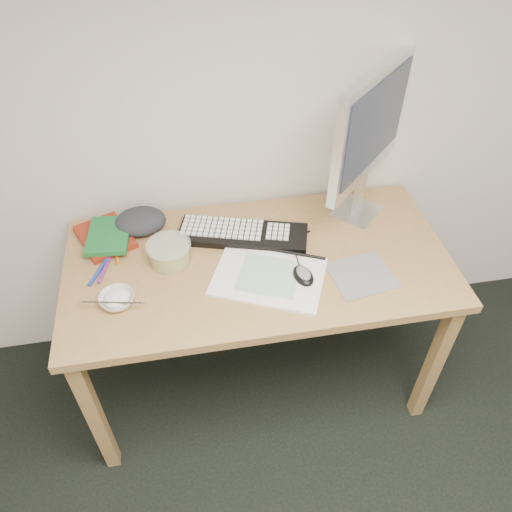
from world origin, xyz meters
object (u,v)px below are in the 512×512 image
(sketchpad, at_px, (269,277))
(keyboard, at_px, (243,234))
(monitor, at_px, (371,129))
(rice_bowl, at_px, (117,300))
(desk, at_px, (258,275))

(sketchpad, bearing_deg, keyboard, 127.71)
(monitor, bearing_deg, sketchpad, 170.75)
(keyboard, bearing_deg, rice_bowl, -134.48)
(sketchpad, xyz_separation_m, rice_bowl, (-0.52, -0.03, 0.01))
(desk, relative_size, monitor, 2.34)
(desk, height_order, keyboard, keyboard)
(sketchpad, relative_size, monitor, 0.63)
(monitor, bearing_deg, desk, 160.08)
(sketchpad, distance_m, monitor, 0.64)
(desk, height_order, rice_bowl, rice_bowl)
(desk, relative_size, sketchpad, 3.70)
(sketchpad, bearing_deg, rice_bowl, -152.79)
(keyboard, height_order, monitor, monitor)
(sketchpad, relative_size, rice_bowl, 3.24)
(sketchpad, height_order, monitor, monitor)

